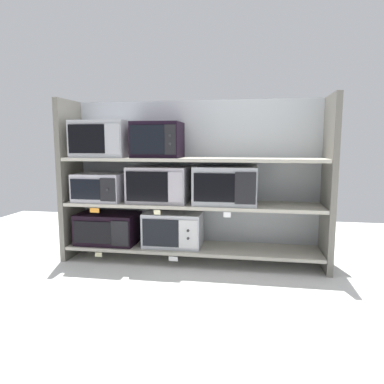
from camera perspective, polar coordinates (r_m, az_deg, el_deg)
The scene contains 19 objects.
ground at distance 2.47m, azimuth -4.06°, elevation -18.83°, with size 6.33×6.00×0.02m, color silver.
back_panel at distance 3.44m, azimuth 0.66°, elevation 2.10°, with size 2.53×0.04×1.51m, color #9EA3A8.
upright_left at distance 3.60m, azimuth -19.10°, elevation 1.93°, with size 0.05×0.44×1.51m, color #68645B.
upright_right at distance 3.23m, azimuth 21.37°, elevation 1.20°, with size 0.05×0.44×1.51m, color #68645B.
shelf_0 at distance 3.33m, azimuth -0.00°, elevation -9.06°, with size 2.33×0.44×0.03m, color #ADA899.
microwave_0 at distance 3.51m, azimuth -13.43°, elevation -5.70°, with size 0.56×0.39×0.29m.
microwave_1 at distance 3.31m, azimuth -3.07°, elevation -6.05°, with size 0.54×0.34×0.32m.
price_tag_0 at distance 3.37m, azimuth -14.96°, elevation -9.82°, with size 0.07×0.00×0.04m, color beige.
price_tag_1 at distance 3.16m, azimuth -3.07°, elevation -10.80°, with size 0.08×0.00×0.04m, color white.
shelf_1 at distance 3.23m, azimuth -0.00°, elevation -2.02°, with size 2.33×0.44×0.03m, color #ADA899.
microwave_2 at distance 3.46m, azimuth -14.47°, elevation 0.82°, with size 0.45×0.42×0.26m.
microwave_3 at distance 3.27m, azimuth -5.40°, elevation 1.24°, with size 0.54×0.37×0.33m.
microwave_4 at distance 3.17m, azimuth 5.47°, elevation 1.11°, with size 0.56×0.41×0.34m.
price_tag_2 at distance 3.28m, azimuth -15.56°, elevation -2.89°, with size 0.09×0.00×0.04m, color orange.
price_tag_3 at distance 3.08m, azimuth -5.70°, elevation -3.31°, with size 0.06×0.00×0.04m, color beige.
price_tag_4 at distance 2.98m, azimuth 5.73°, elevation -3.71°, with size 0.06×0.00×0.04m, color white.
shelf_2 at distance 3.19m, azimuth -0.00°, elevation 5.34°, with size 2.33×0.44×0.03m, color #ADA899.
microwave_5 at distance 3.43m, azimuth -14.30°, elevation 8.33°, with size 0.51×0.42×0.34m.
microwave_6 at distance 3.25m, azimuth -5.60°, elevation 8.43°, with size 0.43×0.38×0.32m.
Camera 1 is at (0.53, -3.14, 1.09)m, focal length 32.81 mm.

